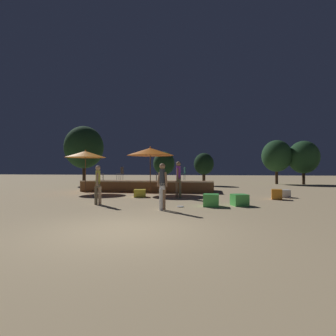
{
  "coord_description": "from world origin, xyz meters",
  "views": [
    {
      "loc": [
        2.09,
        -6.12,
        1.48
      ],
      "look_at": [
        0.0,
        6.26,
        1.55
      ],
      "focal_mm": 28.0,
      "sensor_mm": 36.0,
      "label": 1
    }
  ],
  "objects_px": {
    "person_2": "(162,185)",
    "background_tree_3": "(304,157)",
    "cube_seat_1": "(277,194)",
    "bistro_chair_2": "(121,172)",
    "bistro_chair_1": "(160,172)",
    "cube_seat_2": "(211,200)",
    "frisbee_disc": "(180,206)",
    "cube_seat_4": "(284,194)",
    "background_tree_1": "(204,164)",
    "person_0": "(98,184)",
    "bistro_chair_0": "(100,172)",
    "cube_seat_0": "(140,193)",
    "background_tree_4": "(84,147)",
    "patio_umbrella_1": "(150,152)",
    "bistro_chair_3": "(184,172)",
    "patio_umbrella_0": "(85,154)",
    "background_tree_2": "(164,163)",
    "cube_seat_3": "(239,200)",
    "person_1": "(178,177)",
    "background_tree_0": "(277,156)"
  },
  "relations": [
    {
      "from": "person_2",
      "to": "background_tree_3",
      "type": "distance_m",
      "value": 21.27
    },
    {
      "from": "cube_seat_1",
      "to": "person_2",
      "type": "height_order",
      "value": "person_2"
    },
    {
      "from": "patio_umbrella_0",
      "to": "cube_seat_3",
      "type": "bearing_deg",
      "value": -26.5
    },
    {
      "from": "cube_seat_4",
      "to": "background_tree_1",
      "type": "relative_size",
      "value": 0.18
    },
    {
      "from": "person_0",
      "to": "background_tree_3",
      "type": "bearing_deg",
      "value": 37.09
    },
    {
      "from": "patio_umbrella_1",
      "to": "cube_seat_4",
      "type": "height_order",
      "value": "patio_umbrella_1"
    },
    {
      "from": "patio_umbrella_1",
      "to": "person_0",
      "type": "height_order",
      "value": "patio_umbrella_1"
    },
    {
      "from": "person_2",
      "to": "background_tree_1",
      "type": "bearing_deg",
      "value": -157.02
    },
    {
      "from": "person_0",
      "to": "patio_umbrella_1",
      "type": "bearing_deg",
      "value": 64.9
    },
    {
      "from": "cube_seat_1",
      "to": "cube_seat_3",
      "type": "relative_size",
      "value": 0.72
    },
    {
      "from": "background_tree_3",
      "to": "frisbee_disc",
      "type": "bearing_deg",
      "value": -120.2
    },
    {
      "from": "cube_seat_2",
      "to": "person_1",
      "type": "relative_size",
      "value": 0.33
    },
    {
      "from": "person_2",
      "to": "cube_seat_2",
      "type": "bearing_deg",
      "value": 153.3
    },
    {
      "from": "cube_seat_3",
      "to": "background_tree_0",
      "type": "distance_m",
      "value": 17.64
    },
    {
      "from": "cube_seat_2",
      "to": "bistro_chair_3",
      "type": "bearing_deg",
      "value": 104.51
    },
    {
      "from": "cube_seat_0",
      "to": "frisbee_disc",
      "type": "xyz_separation_m",
      "value": [
        2.59,
        -3.33,
        -0.18
      ]
    },
    {
      "from": "frisbee_disc",
      "to": "cube_seat_4",
      "type": "bearing_deg",
      "value": 41.6
    },
    {
      "from": "patio_umbrella_0",
      "to": "cube_seat_1",
      "type": "distance_m",
      "value": 11.47
    },
    {
      "from": "bistro_chair_0",
      "to": "bistro_chair_1",
      "type": "relative_size",
      "value": 1.0
    },
    {
      "from": "frisbee_disc",
      "to": "background_tree_4",
      "type": "height_order",
      "value": "background_tree_4"
    },
    {
      "from": "person_2",
      "to": "background_tree_3",
      "type": "xyz_separation_m",
      "value": [
        10.67,
        18.31,
        1.75
      ]
    },
    {
      "from": "bistro_chair_1",
      "to": "person_2",
      "type": "bearing_deg",
      "value": -5.19
    },
    {
      "from": "patio_umbrella_1",
      "to": "bistro_chair_0",
      "type": "bearing_deg",
      "value": 161.23
    },
    {
      "from": "cube_seat_1",
      "to": "bistro_chair_2",
      "type": "distance_m",
      "value": 9.77
    },
    {
      "from": "person_1",
      "to": "frisbee_disc",
      "type": "xyz_separation_m",
      "value": [
        0.49,
        -3.25,
        -1.04
      ]
    },
    {
      "from": "cube_seat_0",
      "to": "background_tree_2",
      "type": "relative_size",
      "value": 0.24
    },
    {
      "from": "patio_umbrella_0",
      "to": "person_2",
      "type": "xyz_separation_m",
      "value": [
        6.17,
        -6.2,
        -1.52
      ]
    },
    {
      "from": "person_2",
      "to": "background_tree_3",
      "type": "relative_size",
      "value": 0.4
    },
    {
      "from": "cube_seat_4",
      "to": "person_0",
      "type": "height_order",
      "value": "person_0"
    },
    {
      "from": "bistro_chair_1",
      "to": "bistro_chair_0",
      "type": "bearing_deg",
      "value": -107.62
    },
    {
      "from": "patio_umbrella_0",
      "to": "person_0",
      "type": "distance_m",
      "value": 6.31
    },
    {
      "from": "person_2",
      "to": "frisbee_disc",
      "type": "xyz_separation_m",
      "value": [
        0.55,
        0.91,
        -0.9
      ]
    },
    {
      "from": "cube_seat_4",
      "to": "bistro_chair_3",
      "type": "distance_m",
      "value": 6.66
    },
    {
      "from": "person_1",
      "to": "bistro_chair_0",
      "type": "height_order",
      "value": "person_1"
    },
    {
      "from": "bistro_chair_1",
      "to": "cube_seat_2",
      "type": "bearing_deg",
      "value": 10.69
    },
    {
      "from": "person_2",
      "to": "background_tree_2",
      "type": "distance_m",
      "value": 15.78
    },
    {
      "from": "cube_seat_1",
      "to": "cube_seat_2",
      "type": "distance_m",
      "value": 4.36
    },
    {
      "from": "bistro_chair_2",
      "to": "background_tree_1",
      "type": "distance_m",
      "value": 9.26
    },
    {
      "from": "person_0",
      "to": "background_tree_4",
      "type": "height_order",
      "value": "background_tree_4"
    },
    {
      "from": "cube_seat_1",
      "to": "bistro_chair_1",
      "type": "relative_size",
      "value": 0.6
    },
    {
      "from": "patio_umbrella_0",
      "to": "frisbee_disc",
      "type": "height_order",
      "value": "patio_umbrella_0"
    },
    {
      "from": "frisbee_disc",
      "to": "person_2",
      "type": "bearing_deg",
      "value": -121.13
    },
    {
      "from": "bistro_chair_0",
      "to": "patio_umbrella_1",
      "type": "bearing_deg",
      "value": -125.29
    },
    {
      "from": "cube_seat_4",
      "to": "bistro_chair_2",
      "type": "height_order",
      "value": "bistro_chair_2"
    },
    {
      "from": "cube_seat_0",
      "to": "background_tree_4",
      "type": "distance_m",
      "value": 13.04
    },
    {
      "from": "bistro_chair_3",
      "to": "background_tree_4",
      "type": "relative_size",
      "value": 0.16
    },
    {
      "from": "background_tree_1",
      "to": "background_tree_4",
      "type": "relative_size",
      "value": 0.54
    },
    {
      "from": "cube_seat_1",
      "to": "bistro_chair_0",
      "type": "height_order",
      "value": "bistro_chair_0"
    },
    {
      "from": "cube_seat_1",
      "to": "frisbee_disc",
      "type": "height_order",
      "value": "cube_seat_1"
    },
    {
      "from": "cube_seat_0",
      "to": "background_tree_4",
      "type": "xyz_separation_m",
      "value": [
        -8.19,
        9.57,
        3.36
      ]
    }
  ]
}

